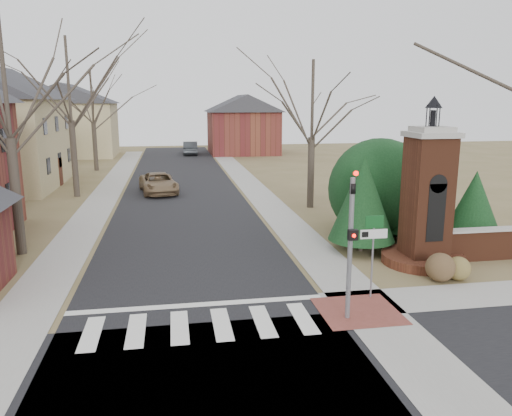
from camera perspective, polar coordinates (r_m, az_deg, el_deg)
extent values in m
plane|color=brown|center=(13.98, -6.12, -14.66)|extent=(120.00, 120.00, 0.00)
cube|color=black|center=(35.04, -8.43, 1.70)|extent=(8.00, 70.00, 0.01)
cube|color=black|center=(11.38, -5.08, -21.41)|extent=(120.00, 8.00, 0.01)
cube|color=silver|center=(14.69, -6.33, -13.23)|extent=(8.00, 2.20, 0.02)
cube|color=silver|center=(16.06, -6.66, -10.95)|extent=(8.00, 0.35, 0.02)
cube|color=gray|center=(35.52, -0.01, 1.98)|extent=(2.00, 60.00, 0.02)
cube|color=gray|center=(35.33, -16.89, 1.39)|extent=(2.00, 60.00, 0.02)
cube|color=brown|center=(15.83, 11.61, -11.47)|extent=(2.40, 2.40, 0.02)
cylinder|color=slate|center=(14.59, 10.69, -4.75)|extent=(0.14, 0.14, 4.20)
imported|color=black|center=(14.15, 10.99, 2.83)|extent=(0.15, 0.18, 0.90)
sphere|color=#FF0C05|center=(13.91, 11.36, 3.90)|extent=(0.14, 0.14, 0.14)
cube|color=black|center=(14.29, 11.01, -3.03)|extent=(0.28, 0.16, 0.30)
sphere|color=#FF0C05|center=(14.21, 11.14, -3.13)|extent=(0.11, 0.11, 0.11)
cylinder|color=slate|center=(16.53, 13.15, -5.74)|extent=(0.06, 0.06, 2.60)
cube|color=silver|center=(16.28, 13.32, -2.91)|extent=(0.90, 0.03, 0.30)
cube|color=black|center=(16.15, 12.36, -2.98)|extent=(0.22, 0.02, 0.18)
cube|color=#0F471A|center=(16.18, 13.39, -1.54)|extent=(0.60, 0.03, 0.40)
cylinder|color=#582B19|center=(20.87, 18.50, -5.51)|extent=(3.20, 3.20, 0.36)
cube|color=#582B19|center=(20.32, 18.93, 0.74)|extent=(1.50, 1.50, 5.00)
cube|color=black|center=(19.76, 19.86, -0.52)|extent=(0.70, 0.10, 2.20)
cube|color=gray|center=(20.00, 19.44, 7.92)|extent=(1.70, 1.70, 0.20)
cube|color=gray|center=(19.99, 19.48, 8.49)|extent=(1.30, 1.30, 0.20)
cylinder|color=black|center=(19.97, 19.56, 9.64)|extent=(0.20, 0.20, 0.60)
cone|color=black|center=(19.96, 19.68, 11.35)|extent=(0.64, 0.64, 0.45)
cube|color=tan|center=(61.61, -20.48, 8.35)|extent=(10.00, 8.00, 6.00)
cube|color=tan|center=(60.54, -23.70, 11.83)|extent=(0.75, 0.75, 3.08)
cube|color=brown|center=(61.20, -1.52, 8.61)|extent=(8.00, 8.00, 5.00)
cube|color=brown|center=(59.22, -3.51, 11.76)|extent=(0.75, 0.75, 2.80)
cylinder|color=#473D33|center=(21.84, 11.87, -4.16)|extent=(0.20, 0.20, 0.50)
cone|color=black|center=(21.37, 12.11, 1.13)|extent=(2.80, 2.80, 3.60)
cylinder|color=#473D33|center=(24.25, 18.12, -2.88)|extent=(0.20, 0.20, 0.50)
cone|color=black|center=(23.77, 18.49, 2.60)|extent=(3.40, 3.40, 4.20)
cylinder|color=#473D33|center=(24.42, 23.37, -3.18)|extent=(0.20, 0.20, 0.50)
cone|color=black|center=(24.07, 23.70, 0.61)|extent=(2.40, 2.40, 2.80)
sphere|color=black|center=(24.31, 13.91, 2.60)|extent=(4.80, 4.80, 4.80)
cylinder|color=#473D33|center=(22.72, -25.71, 1.12)|extent=(0.40, 0.40, 4.83)
cylinder|color=#473D33|center=(35.25, -20.05, 5.29)|extent=(0.40, 0.40, 5.04)
cylinder|color=#473D33|center=(48.13, -17.92, 6.71)|extent=(0.40, 0.40, 4.41)
cylinder|color=#473D33|center=(29.91, 6.29, 4.04)|extent=(0.40, 0.40, 4.20)
imported|color=#7D6244|center=(35.26, -11.08, 2.80)|extent=(3.00, 5.27, 1.39)
imported|color=#363A3E|center=(60.40, -7.53, 6.82)|extent=(1.78, 4.77, 1.56)
sphere|color=brown|center=(18.93, 20.32, -6.38)|extent=(1.04, 1.04, 1.04)
sphere|color=brown|center=(19.31, 22.12, -6.43)|extent=(0.87, 0.87, 0.87)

